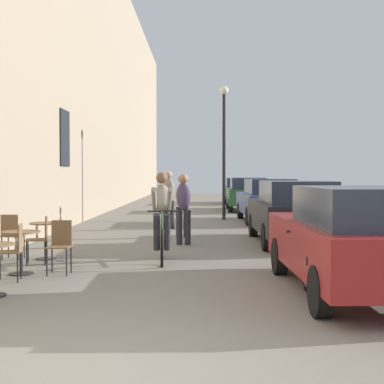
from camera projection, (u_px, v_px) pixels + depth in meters
ground_plane at (91, 374)px, 4.62m from camera, size 88.00×88.00×0.00m
building_facade_left at (69, 44)px, 18.47m from camera, size 0.54×68.00×12.03m
cafe_table_mid at (21, 243)px, 9.23m from camera, size 0.64×0.64×0.72m
cafe_chair_mid_toward_street at (60, 243)px, 9.30m from camera, size 0.38×0.38×0.89m
cafe_chair_mid_toward_wall at (13, 248)px, 8.64m from camera, size 0.43×0.43×0.89m
cafe_table_far at (46, 233)px, 10.90m from camera, size 0.64×0.64×0.72m
cafe_chair_far_toward_street at (12, 233)px, 10.83m from camera, size 0.40×0.40×0.89m
cafe_chair_far_toward_wall at (41, 237)px, 10.26m from camera, size 0.45×0.45×0.89m
cyclist_on_bicycle at (162, 219)px, 10.66m from camera, size 0.52×1.76×1.74m
pedestrian_near at (184, 205)px, 13.09m from camera, size 0.34×0.25×1.68m
pedestrian_mid at (182, 202)px, 14.65m from camera, size 0.36×0.27×1.66m
pedestrian_far at (169, 196)px, 16.93m from camera, size 0.38×0.30×1.77m
street_lamp at (224, 135)px, 20.30m from camera, size 0.32×0.32×4.90m
parked_car_nearest at (355, 238)px, 7.71m from camera, size 1.88×4.26×1.50m
parked_car_second at (293, 211)px, 13.34m from camera, size 1.84×4.27×1.51m
parked_car_third at (268, 200)px, 19.37m from camera, size 1.90×4.30×1.51m
parked_car_fourth at (247, 194)px, 25.49m from camera, size 1.86×4.29×1.52m
parked_car_fifth at (239, 190)px, 31.76m from camera, size 1.80×4.15×1.47m
parked_motorcycle at (313, 271)px, 7.26m from camera, size 0.62×2.14×0.92m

